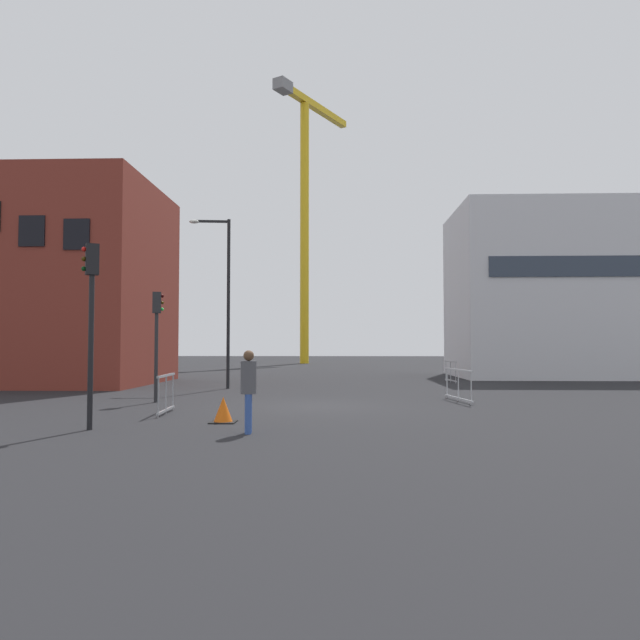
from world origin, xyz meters
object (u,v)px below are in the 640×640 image
Objects in this scene: traffic_light_crosswalk at (157,327)px; pedestrian_walking at (249,385)px; construction_crane at (305,196)px; traffic_light_verge at (91,305)px; traffic_cone_striped at (223,411)px; streetlamp_tall at (224,289)px.

traffic_light_crosswalk is 2.05× the size of pedestrian_walking.
construction_crane reaches higher than traffic_light_verge.
traffic_light_crosswalk is at bearing -93.55° from construction_crane.
traffic_light_verge is at bearing 173.61° from pedestrian_walking.
construction_crane is 49.97m from pedestrian_walking.
pedestrian_walking is 2.08m from traffic_cone_striped.
traffic_light_verge reaches higher than traffic_light_crosswalk.
pedestrian_walking is (4.10, -6.68, -1.43)m from traffic_light_crosswalk.
construction_crane is 36.83m from streetlamp_tall.
streetlamp_tall is 11.98m from traffic_cone_striped.
traffic_light_verge is (-2.05, -46.86, -14.41)m from construction_crane.
traffic_light_crosswalk is 0.87× the size of traffic_light_verge.
pedestrian_walking is at bearing -76.42° from streetlamp_tall.
construction_crane is 48.58m from traffic_cone_striped.
traffic_light_verge is 4.05m from pedestrian_walking.
traffic_cone_striped is (-0.88, 1.72, -0.75)m from pedestrian_walking.
traffic_light_verge is 6.64× the size of traffic_cone_striped.
traffic_cone_striped is at bearing -78.73° from streetlamp_tall.
construction_crane is at bearing 87.50° from streetlamp_tall.
streetlamp_tall is 1.77× the size of traffic_light_verge.
traffic_light_crosswalk is at bearing 94.28° from traffic_light_verge.
pedestrian_walking reaches higher than traffic_cone_striped.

